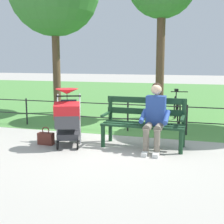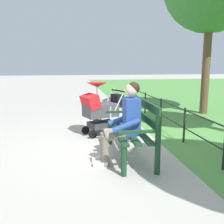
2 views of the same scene
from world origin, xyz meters
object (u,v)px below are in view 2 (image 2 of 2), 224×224
Objects in this scene: person_on_bench at (124,121)px; handbag at (96,124)px; park_bench at (134,126)px; stroller at (100,108)px.

handbag is at bearing 5.85° from person_on_bench.
person_on_bench reaches higher than handbag.
stroller is (1.45, 0.41, 0.07)m from park_bench.
handbag is at bearing 13.01° from park_bench.
stroller is at bearing 15.65° from park_bench.
person_on_bench reaches higher than park_bench.
person_on_bench is (-0.24, 0.22, 0.15)m from park_bench.
stroller is 0.67m from handbag.
park_bench is 1.51m from stroller.
person_on_bench is 3.45× the size of handbag.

